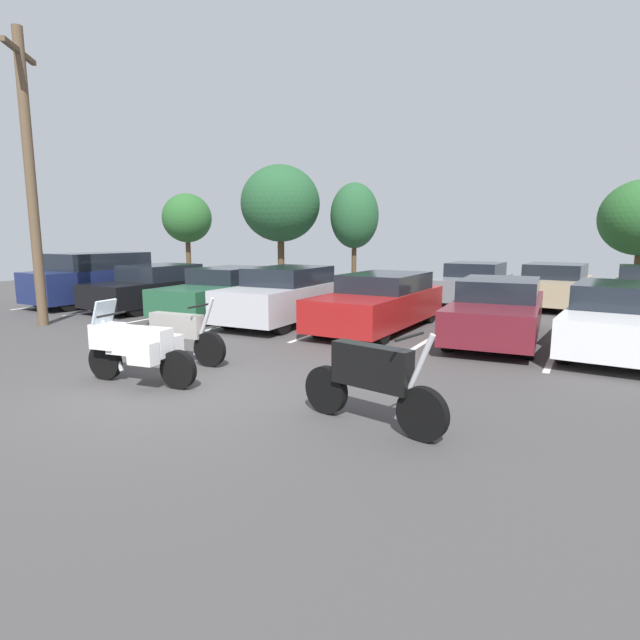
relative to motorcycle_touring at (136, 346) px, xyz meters
name	(u,v)px	position (x,y,z in m)	size (l,w,h in m)	color
ground	(173,394)	(0.83, -0.05, -0.68)	(44.00, 44.00, 0.10)	#423F3F
motorcycle_touring	(136,346)	(0.00, 0.00, 0.00)	(2.08, 0.91, 1.36)	black
motorcycle_second	(178,334)	(-0.42, 1.37, -0.08)	(2.16, 0.62, 1.30)	black
motorcycle_third	(372,381)	(4.12, 0.08, -0.03)	(2.11, 0.69, 1.31)	black
parking_stripes	(340,325)	(0.46, 6.48, -0.62)	(21.54, 5.14, 0.01)	silver
car_navy	(97,278)	(-8.95, 6.26, 0.28)	(2.01, 4.66, 1.79)	navy
car_black	(157,287)	(-6.35, 6.55, 0.08)	(2.08, 4.70, 1.44)	black
car_green	(225,292)	(-3.46, 6.51, 0.08)	(2.08, 4.98, 1.43)	#235638
car_silver	(287,295)	(-1.06, 6.27, 0.13)	(1.96, 4.77, 1.53)	#B7B7BC
car_red	(380,302)	(1.59, 6.53, 0.08)	(2.00, 4.89, 1.42)	maroon
car_maroon	(497,310)	(4.50, 6.59, 0.07)	(2.17, 5.00, 1.40)	maroon
car_white	(622,319)	(6.99, 6.44, 0.08)	(2.26, 4.92, 1.43)	white
car_far_grey	(473,283)	(2.50, 13.24, 0.06)	(2.08, 4.66, 1.42)	slate
car_far_tan	(554,285)	(5.18, 13.36, 0.09)	(2.26, 4.65, 1.45)	tan
utility_pole	(30,176)	(-6.61, 2.68, 3.29)	(1.17, 1.52, 7.52)	brown
tree_right	(280,204)	(-9.03, 18.21, 3.46)	(4.30, 4.30, 6.15)	#4C3823
tree_rear	(187,218)	(-16.74, 19.18, 2.84)	(3.08, 3.08, 5.01)	#4C3823
tree_center	(354,216)	(-5.25, 19.62, 2.80)	(2.58, 2.58, 5.16)	#4C3823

